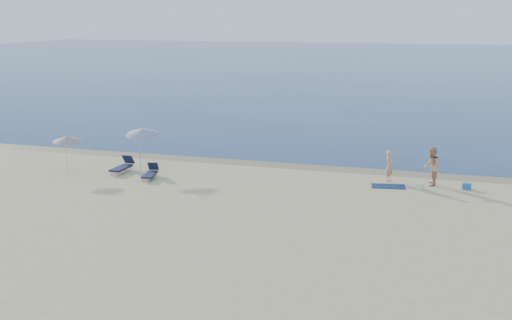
{
  "coord_description": "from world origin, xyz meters",
  "views": [
    {
      "loc": [
        6.52,
        -15.11,
        8.41
      ],
      "look_at": [
        -2.9,
        16.0,
        1.0
      ],
      "focal_mm": 45.0,
      "sensor_mm": 36.0,
      "label": 1
    }
  ],
  "objects": [
    {
      "name": "sea",
      "position": [
        0.0,
        100.0,
        0.0
      ],
      "size": [
        240.0,
        160.0,
        0.01
      ],
      "primitive_type": "cube",
      "color": "#0D2451",
      "rests_on": "ground"
    },
    {
      "name": "wet_sand_strip",
      "position": [
        0.0,
        19.4,
        0.0
      ],
      "size": [
        240.0,
        1.6,
        0.0
      ],
      "primitive_type": "cube",
      "color": "#847254",
      "rests_on": "ground"
    },
    {
      "name": "person_left",
      "position": [
        3.82,
        17.43,
        0.82
      ],
      "size": [
        0.56,
        0.69,
        1.63
      ],
      "primitive_type": "imported",
      "rotation": [
        0.0,
        0.0,
        1.24
      ],
      "color": "tan",
      "rests_on": "ground"
    },
    {
      "name": "person_right",
      "position": [
        5.89,
        17.26,
        0.98
      ],
      "size": [
        0.74,
        0.95,
        1.95
      ],
      "primitive_type": "imported",
      "rotation": [
        0.0,
        0.0,
        -1.56
      ],
      "color": "tan",
      "rests_on": "ground"
    },
    {
      "name": "beach_towel",
      "position": [
        3.89,
        16.39,
        0.01
      ],
      "size": [
        1.77,
        1.15,
        0.03
      ],
      "primitive_type": "cube",
      "rotation": [
        0.0,
        0.0,
        0.15
      ],
      "color": "#0D1C45",
      "rests_on": "ground"
    },
    {
      "name": "white_bag",
      "position": [
        5.41,
        16.42,
        0.14
      ],
      "size": [
        0.38,
        0.34,
        0.27
      ],
      "primitive_type": "cube",
      "rotation": [
        0.0,
        0.0,
        -0.25
      ],
      "color": "silver",
      "rests_on": "ground"
    },
    {
      "name": "blue_cooler",
      "position": [
        7.63,
        17.02,
        0.15
      ],
      "size": [
        0.45,
        0.33,
        0.3
      ],
      "primitive_type": "cube",
      "rotation": [
        0.0,
        0.0,
        -0.07
      ],
      "color": "#2061B1",
      "rests_on": "ground"
    },
    {
      "name": "umbrella_near",
      "position": [
        -9.51,
        16.29,
        2.08
      ],
      "size": [
        2.45,
        2.46,
        2.47
      ],
      "rotation": [
        0.0,
        0.0,
        0.39
      ],
      "color": "silver",
      "rests_on": "ground"
    },
    {
      "name": "umbrella_far",
      "position": [
        -13.16,
        14.53,
        1.82
      ],
      "size": [
        2.03,
        2.05,
        2.1
      ],
      "rotation": [
        0.0,
        0.0,
        0.37
      ],
      "color": "silver",
      "rests_on": "ground"
    },
    {
      "name": "lounger_left",
      "position": [
        -10.33,
        15.35,
        0.29
      ],
      "size": [
        0.64,
        1.83,
        0.8
      ],
      "rotation": [
        0.0,
        0.0,
        -0.03
      ],
      "color": "#161F3D",
      "rests_on": "ground"
    },
    {
      "name": "lounger_right",
      "position": [
        -8.26,
        14.53,
        0.27
      ],
      "size": [
        0.85,
        1.73,
        0.73
      ],
      "rotation": [
        0.0,
        0.0,
        0.2
      ],
      "color": "#151F3B",
      "rests_on": "ground"
    }
  ]
}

